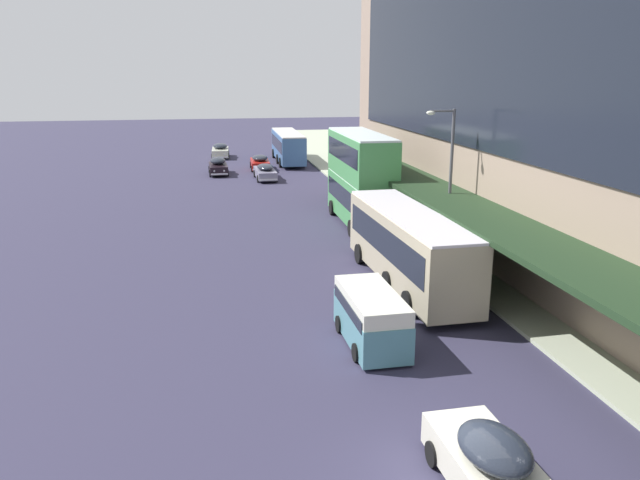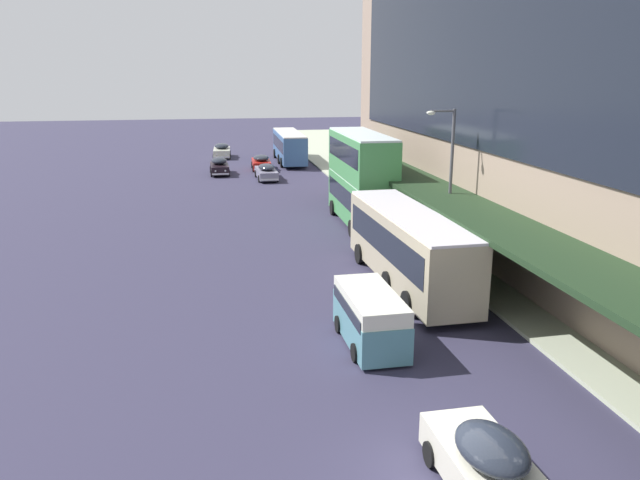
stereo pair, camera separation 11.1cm
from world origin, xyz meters
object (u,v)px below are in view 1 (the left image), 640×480
at_px(sedan_second_near, 220,151).
at_px(sedan_second_mid, 218,166).
at_px(transit_bus_kerbside_rear, 288,145).
at_px(sedan_far_back, 260,162).
at_px(vw_van, 370,314).
at_px(transit_bus_kerbside_far, 409,244).
at_px(sedan_lead_mid, 265,172).
at_px(sedan_oncoming_front, 490,464).
at_px(street_lamp, 448,174).
at_px(transit_bus_kerbside_front, 361,176).

relative_size(sedan_second_near, sedan_second_mid, 1.09).
bearing_deg(transit_bus_kerbside_rear, sedan_second_mid, -138.48).
height_order(sedan_far_back, vw_van, vw_van).
distance_m(transit_bus_kerbside_far, sedan_far_back, 36.02).
xyz_separation_m(sedan_lead_mid, sedan_oncoming_front, (0.55, -44.34, 0.09)).
bearing_deg(transit_bus_kerbside_far, sedan_lead_mid, 96.45).
bearing_deg(transit_bus_kerbside_rear, sedan_oncoming_front, -93.12).
xyz_separation_m(sedan_oncoming_front, sedan_second_near, (-4.01, 60.07, -0.02)).
bearing_deg(sedan_lead_mid, sedan_far_back, 89.23).
relative_size(sedan_lead_mid, sedan_second_near, 1.03).
bearing_deg(street_lamp, sedan_oncoming_front, -108.47).
bearing_deg(transit_bus_kerbside_far, transit_bus_kerbside_front, 86.31).
distance_m(transit_bus_kerbside_rear, street_lamp, 37.44).
distance_m(transit_bus_kerbside_rear, sedan_lead_mid, 11.13).
relative_size(sedan_oncoming_front, sedan_far_back, 0.91).
bearing_deg(sedan_oncoming_front, transit_bus_kerbside_far, 78.78).
relative_size(sedan_second_mid, vw_van, 0.97).
bearing_deg(sedan_oncoming_front, sedan_lead_mid, 90.71).
xyz_separation_m(sedan_far_back, street_lamp, (6.35, -32.57, 3.77)).
distance_m(sedan_lead_mid, sedan_oncoming_front, 44.35).
bearing_deg(sedan_second_mid, sedan_oncoming_front, -84.50).
relative_size(sedan_second_near, street_lamp, 0.64).
relative_size(vw_van, street_lamp, 0.60).
height_order(sedan_oncoming_front, street_lamp, street_lamp).
bearing_deg(street_lamp, sedan_second_mid, 109.02).
bearing_deg(sedan_second_mid, transit_bus_kerbside_front, -69.52).
xyz_separation_m(transit_bus_kerbside_far, vw_van, (-3.32, -5.73, -0.86)).
bearing_deg(sedan_second_near, transit_bus_kerbside_front, -77.39).
distance_m(transit_bus_kerbside_front, transit_bus_kerbside_far, 11.82).
bearing_deg(sedan_far_back, sedan_second_mid, -153.30).
relative_size(transit_bus_kerbside_front, sedan_lead_mid, 1.84).
height_order(transit_bus_kerbside_rear, sedan_second_near, transit_bus_kerbside_rear).
xyz_separation_m(transit_bus_kerbside_rear, street_lamp, (2.89, -37.23, 2.66)).
bearing_deg(sedan_lead_mid, sedan_second_near, 102.41).
bearing_deg(sedan_second_near, sedan_far_back, -70.30).
relative_size(transit_bus_kerbside_far, sedan_far_back, 2.37).
bearing_deg(sedan_far_back, sedan_second_near, 109.70).
height_order(transit_bus_kerbside_front, street_lamp, street_lamp).
bearing_deg(sedan_second_mid, street_lamp, -70.98).
xyz_separation_m(sedan_second_mid, vw_van, (4.14, -39.49, 0.32)).
bearing_deg(sedan_second_near, sedan_oncoming_front, -86.18).
distance_m(sedan_second_mid, vw_van, 39.71).
bearing_deg(sedan_lead_mid, transit_bus_kerbside_far, -83.55).
bearing_deg(sedan_second_mid, transit_bus_kerbside_far, -77.52).
distance_m(sedan_lead_mid, vw_van, 35.75).
distance_m(transit_bus_kerbside_front, sedan_lead_mid, 18.90).
bearing_deg(sedan_far_back, transit_bus_kerbside_far, -84.72).
relative_size(transit_bus_kerbside_front, transit_bus_kerbside_rear, 0.79).
height_order(transit_bus_kerbside_rear, transit_bus_kerbside_far, transit_bus_kerbside_far).
height_order(transit_bus_kerbside_far, sedan_far_back, transit_bus_kerbside_far).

